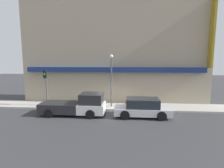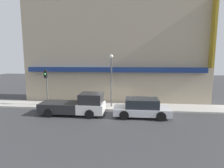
{
  "view_description": "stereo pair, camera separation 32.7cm",
  "coord_description": "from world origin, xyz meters",
  "px_view_note": "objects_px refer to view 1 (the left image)",
  "views": [
    {
      "loc": [
        1.32,
        -15.5,
        4.68
      ],
      "look_at": [
        -0.06,
        1.07,
        2.36
      ],
      "focal_mm": 28.0,
      "sensor_mm": 36.0,
      "label": 1
    },
    {
      "loc": [
        1.64,
        -15.47,
        4.68
      ],
      "look_at": [
        -0.06,
        1.07,
        2.36
      ],
      "focal_mm": 28.0,
      "sensor_mm": 36.0,
      "label": 2
    }
  ],
  "objects_px": {
    "pickup_truck": "(77,105)",
    "fire_hydrant": "(126,103)",
    "parked_car": "(142,108)",
    "street_lamp": "(111,74)",
    "traffic_light": "(46,81)"
  },
  "relations": [
    {
      "from": "pickup_truck",
      "to": "street_lamp",
      "type": "bearing_deg",
      "value": 41.68
    },
    {
      "from": "fire_hydrant",
      "to": "traffic_light",
      "type": "relative_size",
      "value": 0.2
    },
    {
      "from": "pickup_truck",
      "to": "fire_hydrant",
      "type": "distance_m",
      "value": 4.76
    },
    {
      "from": "street_lamp",
      "to": "pickup_truck",
      "type": "bearing_deg",
      "value": -138.73
    },
    {
      "from": "parked_car",
      "to": "fire_hydrant",
      "type": "height_order",
      "value": "parked_car"
    },
    {
      "from": "parked_car",
      "to": "street_lamp",
      "type": "height_order",
      "value": "street_lamp"
    },
    {
      "from": "parked_car",
      "to": "traffic_light",
      "type": "bearing_deg",
      "value": 165.45
    },
    {
      "from": "parked_car",
      "to": "fire_hydrant",
      "type": "xyz_separation_m",
      "value": [
        -1.3,
        2.26,
        -0.23
      ]
    },
    {
      "from": "pickup_truck",
      "to": "parked_car",
      "type": "relative_size",
      "value": 1.2
    },
    {
      "from": "parked_car",
      "to": "street_lamp",
      "type": "distance_m",
      "value": 4.47
    },
    {
      "from": "parked_car",
      "to": "fire_hydrant",
      "type": "distance_m",
      "value": 2.62
    },
    {
      "from": "pickup_truck",
      "to": "fire_hydrant",
      "type": "bearing_deg",
      "value": 28.86
    },
    {
      "from": "fire_hydrant",
      "to": "traffic_light",
      "type": "height_order",
      "value": "traffic_light"
    },
    {
      "from": "pickup_truck",
      "to": "street_lamp",
      "type": "height_order",
      "value": "street_lamp"
    },
    {
      "from": "street_lamp",
      "to": "traffic_light",
      "type": "relative_size",
      "value": 1.41
    }
  ]
}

